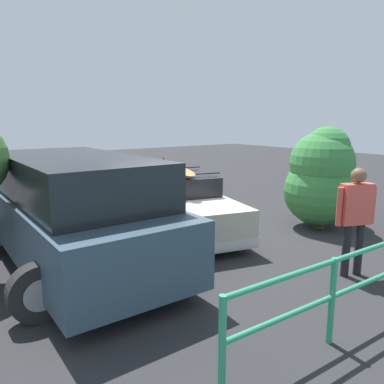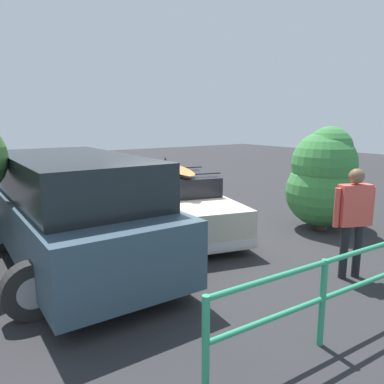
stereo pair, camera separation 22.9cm
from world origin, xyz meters
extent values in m
cube|color=#28282B|center=(0.00, 0.00, -0.01)|extent=(44.00, 44.00, 0.02)
cube|color=silver|center=(1.08, -0.55, 0.00)|extent=(0.12, 4.38, 0.00)
cube|color=#B7B29E|center=(-0.16, -0.55, 0.50)|extent=(2.70, 4.47, 0.69)
cube|color=black|center=(-0.21, -0.71, 1.04)|extent=(1.94, 2.32, 0.40)
cube|color=silver|center=(0.37, 1.43, 0.27)|extent=(1.67, 0.54, 0.14)
cube|color=silver|center=(-0.70, -2.52, 0.27)|extent=(1.67, 0.54, 0.14)
cylinder|color=black|center=(-0.65, 0.92, 0.28)|extent=(0.56, 0.18, 0.56)
cylinder|color=#99999E|center=(-0.65, 0.92, 0.28)|extent=(0.31, 0.19, 0.31)
cylinder|color=black|center=(0.99, 0.48, 0.28)|extent=(0.56, 0.18, 0.56)
cylinder|color=#99999E|center=(0.99, 0.48, 0.28)|extent=(0.31, 0.19, 0.31)
cylinder|color=black|center=(-1.32, -1.58, 0.28)|extent=(0.56, 0.18, 0.56)
cylinder|color=#99999E|center=(-1.32, -1.58, 0.28)|extent=(0.31, 0.19, 0.31)
cylinder|color=black|center=(0.32, -2.02, 0.28)|extent=(0.56, 0.18, 0.56)
cylinder|color=#99999E|center=(0.32, -2.02, 0.28)|extent=(0.31, 0.19, 0.31)
cylinder|color=black|center=(-0.06, -0.18, 1.28)|extent=(1.70, 0.48, 0.03)
cylinder|color=black|center=(-0.35, -1.24, 1.28)|extent=(1.70, 0.48, 0.03)
ellipsoid|color=orange|center=(-0.26, -0.72, 1.34)|extent=(1.14, 2.37, 0.09)
cone|color=black|center=(-0.54, -1.61, 1.46)|extent=(0.10, 0.10, 0.14)
cube|color=#334756|center=(2.32, 0.17, 0.70)|extent=(2.01, 4.86, 0.92)
cube|color=black|center=(2.32, 0.17, 1.50)|extent=(1.84, 3.80, 0.69)
cylinder|color=black|center=(2.28, -2.35, 0.80)|extent=(0.65, 0.19, 0.65)
cylinder|color=black|center=(1.35, 1.64, 0.36)|extent=(0.72, 0.22, 0.72)
cylinder|color=#99999E|center=(1.35, 1.64, 0.36)|extent=(0.40, 0.23, 0.40)
cylinder|color=black|center=(3.33, 1.61, 0.36)|extent=(0.72, 0.22, 0.72)
cylinder|color=#99999E|center=(3.33, 1.61, 0.36)|extent=(0.40, 0.23, 0.40)
cylinder|color=black|center=(1.31, -1.26, 0.36)|extent=(0.72, 0.22, 0.72)
cylinder|color=#99999E|center=(1.31, -1.26, 0.36)|extent=(0.40, 0.23, 0.40)
cylinder|color=black|center=(-1.07, 3.19, 0.42)|extent=(0.12, 0.12, 0.84)
cylinder|color=black|center=(-0.87, 3.10, 0.42)|extent=(0.12, 0.12, 0.84)
cube|color=#DB4C42|center=(-0.97, 3.15, 1.15)|extent=(0.52, 0.37, 0.63)
sphere|color=brown|center=(-0.97, 3.15, 1.59)|extent=(0.23, 0.23, 0.23)
cylinder|color=#DB4C42|center=(-1.23, 3.26, 1.13)|extent=(0.09, 0.09, 0.59)
cylinder|color=#DB4C42|center=(-0.70, 3.04, 1.13)|extent=(0.09, 0.09, 0.59)
cylinder|color=#2D9366|center=(0.91, 4.00, 0.49)|extent=(0.07, 0.07, 0.98)
cylinder|color=#2D9366|center=(2.42, 3.93, 0.49)|extent=(0.07, 0.07, 0.98)
cylinder|color=#4C3828|center=(-2.85, 1.24, 0.27)|extent=(0.29, 0.29, 0.53)
sphere|color=#387F3D|center=(-2.89, 1.32, 1.79)|extent=(0.98, 0.98, 0.98)
sphere|color=#387F3D|center=(-2.83, 1.25, 1.47)|extent=(1.40, 1.40, 1.40)
sphere|color=#387F3D|center=(-3.21, 1.11, 0.88)|extent=(1.44, 1.44, 1.44)
sphere|color=#387F3D|center=(-2.81, 1.23, 0.85)|extent=(1.54, 1.54, 1.54)
camera|label=1|loc=(4.36, 6.09, 2.41)|focal=35.00mm
camera|label=2|loc=(4.17, 6.22, 2.41)|focal=35.00mm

